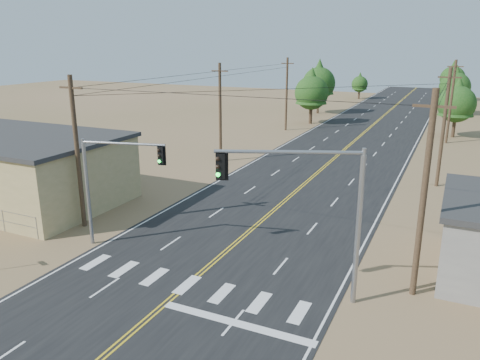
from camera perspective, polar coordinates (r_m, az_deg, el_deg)
The scene contains 15 objects.
road at distance 43.45m, azimuth 8.79°, elevation 0.33°, with size 15.00×200.00×0.02m, color black.
utility_pole_left_near at distance 31.98m, azimuth -19.22°, elevation 3.26°, with size 1.80×0.30×10.00m.
utility_pole_left_mid at distance 48.06m, azimuth -2.43°, elevation 8.27°, with size 1.80×0.30×10.00m.
utility_pole_left_far at distance 66.32m, azimuth 5.70°, elevation 10.43°, with size 1.80×0.30×10.00m.
utility_pole_right_near at distance 23.21m, azimuth 21.49°, elevation -1.71°, with size 1.80×0.30×10.00m.
utility_pole_right_mid at distance 42.74m, azimuth 23.57°, elevation 5.91°, with size 1.80×0.30×10.00m.
utility_pole_right_far at distance 62.56m, azimuth 24.34°, elevation 8.73°, with size 1.80×0.30×10.00m.
signal_mast_left at distance 28.37m, azimuth -15.71°, elevation 0.50°, with size 5.01×1.38×6.56m.
signal_mast_right at distance 21.23m, azimuth 9.35°, elevation -2.42°, with size 6.19×2.77×7.50m.
tree_left_near at distance 72.47m, azimuth 8.73°, elevation 10.87°, with size 5.07×5.07×8.46m.
tree_left_mid at distance 83.64m, azimuth 9.61°, elevation 11.92°, with size 5.62×5.62×9.36m.
tree_left_far at distance 107.96m, azimuth 14.39°, elevation 11.44°, with size 3.50×3.50×5.83m.
tree_right_near at distance 67.00m, azimuth 24.96°, elevation 8.80°, with size 4.71×4.71×7.85m.
tree_right_mid at distance 88.51m, azimuth 24.75°, elevation 10.55°, with size 5.07×5.07×8.46m.
tree_right_far at distance 110.67m, azimuth 24.51°, elevation 11.46°, with size 5.08×5.08×8.46m.
Camera 1 is at (11.52, -10.19, 11.86)m, focal length 35.00 mm.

